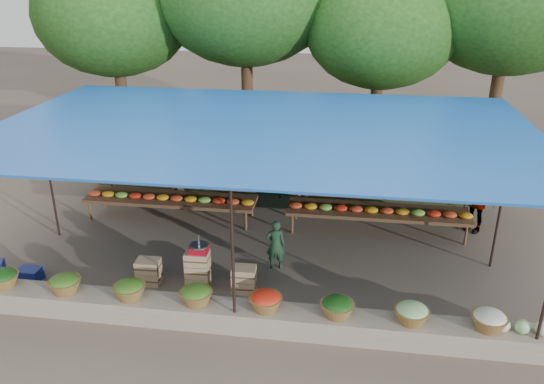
# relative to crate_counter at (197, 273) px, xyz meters

# --- Properties ---
(ground) EXTENTS (60.00, 60.00, 0.00)m
(ground) POSITION_rel_crate_counter_xyz_m (1.02, 1.65, -0.31)
(ground) COLOR brown
(ground) RESTS_ON ground
(stone_curb) EXTENTS (10.60, 0.55, 0.40)m
(stone_curb) POSITION_rel_crate_counter_xyz_m (1.02, -1.10, -0.11)
(stone_curb) COLOR slate
(stone_curb) RESTS_ON ground
(stall_canopy) EXTENTS (10.80, 6.60, 2.82)m
(stall_canopy) POSITION_rel_crate_counter_xyz_m (1.02, 1.71, 2.37)
(stall_canopy) COLOR black
(stall_canopy) RESTS_ON ground
(produce_baskets) EXTENTS (8.98, 0.58, 0.34)m
(produce_baskets) POSITION_rel_crate_counter_xyz_m (0.92, -1.10, 0.25)
(produce_baskets) COLOR brown
(produce_baskets) RESTS_ON stone_curb
(netting_backdrop) EXTENTS (10.60, 0.06, 2.50)m
(netting_backdrop) POSITION_rel_crate_counter_xyz_m (1.02, 4.80, 0.94)
(netting_backdrop) COLOR #1A4A1A
(netting_backdrop) RESTS_ON ground
(tree_row) EXTENTS (16.51, 5.50, 7.12)m
(tree_row) POSITION_rel_crate_counter_xyz_m (1.52, 7.74, 4.39)
(tree_row) COLOR #361E13
(tree_row) RESTS_ON ground
(fruit_table_left) EXTENTS (4.21, 0.95, 0.93)m
(fruit_table_left) POSITION_rel_crate_counter_xyz_m (-1.47, 3.00, 0.30)
(fruit_table_left) COLOR #482A1C
(fruit_table_left) RESTS_ON ground
(fruit_table_right) EXTENTS (4.21, 0.95, 0.93)m
(fruit_table_right) POSITION_rel_crate_counter_xyz_m (3.53, 3.00, 0.30)
(fruit_table_right) COLOR #482A1C
(fruit_table_right) RESTS_ON ground
(crate_counter) EXTENTS (2.36, 0.36, 0.77)m
(crate_counter) POSITION_rel_crate_counter_xyz_m (0.00, 0.00, 0.00)
(crate_counter) COLOR #9E775A
(crate_counter) RESTS_ON ground
(weighing_scale) EXTENTS (0.35, 0.35, 0.38)m
(weighing_scale) POSITION_rel_crate_counter_xyz_m (0.08, 0.00, 0.55)
(weighing_scale) COLOR #B60E1F
(weighing_scale) RESTS_ON crate_counter
(vendor_seated) EXTENTS (0.42, 0.31, 1.08)m
(vendor_seated) POSITION_rel_crate_counter_xyz_m (1.40, 0.93, 0.23)
(vendor_seated) COLOR #1A3923
(vendor_seated) RESTS_ON ground
(customer_left) EXTENTS (0.92, 0.82, 1.57)m
(customer_left) POSITION_rel_crate_counter_xyz_m (-1.50, 3.50, 0.47)
(customer_left) COLOR slate
(customer_left) RESTS_ON ground
(customer_mid) EXTENTS (1.16, 0.67, 1.79)m
(customer_mid) POSITION_rel_crate_counter_xyz_m (1.68, 3.81, 0.58)
(customer_mid) COLOR slate
(customer_mid) RESTS_ON ground
(customer_right) EXTENTS (0.92, 0.84, 1.50)m
(customer_right) POSITION_rel_crate_counter_xyz_m (5.78, 3.32, 0.44)
(customer_right) COLOR slate
(customer_right) RESTS_ON ground
(blue_crate_front) EXTENTS (0.45, 0.33, 0.26)m
(blue_crate_front) POSITION_rel_crate_counter_xyz_m (-3.34, -0.26, -0.18)
(blue_crate_front) COLOR navy
(blue_crate_front) RESTS_ON ground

